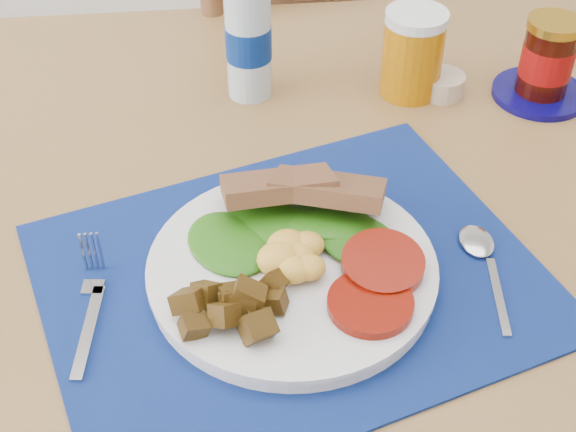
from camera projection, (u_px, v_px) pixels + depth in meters
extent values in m
cube|color=brown|center=(290.00, 189.00, 0.98)|extent=(1.40, 0.90, 0.04)
cube|color=#54321E|center=(279.00, 88.00, 1.67)|extent=(0.54, 0.53, 0.04)
cylinder|color=#54321E|center=(323.00, 117.00, 2.01)|extent=(0.04, 0.04, 0.43)
cylinder|color=#54321E|center=(177.00, 152.00, 1.90)|extent=(0.04, 0.04, 0.43)
cylinder|color=#54321E|center=(391.00, 202.00, 1.76)|extent=(0.04, 0.04, 0.43)
cylinder|color=#54321E|center=(227.00, 249.00, 1.65)|extent=(0.04, 0.04, 0.43)
cube|color=black|center=(292.00, 278.00, 0.84)|extent=(0.60, 0.53, 0.00)
cylinder|color=silver|center=(292.00, 271.00, 0.83)|extent=(0.30, 0.30, 0.02)
ellipsoid|color=#F2B03E|center=(298.00, 256.00, 0.81)|extent=(0.07, 0.06, 0.03)
cylinder|color=#820A04|center=(376.00, 285.00, 0.79)|extent=(0.08, 0.08, 0.01)
ellipsoid|color=#144408|center=(298.00, 231.00, 0.85)|extent=(0.16, 0.09, 0.01)
cube|color=brown|center=(303.00, 187.00, 0.87)|extent=(0.13, 0.08, 0.04)
cube|color=#B2B5BA|center=(88.00, 332.00, 0.78)|extent=(0.03, 0.12, 0.00)
cube|color=#B2B5BA|center=(95.00, 274.00, 0.84)|extent=(0.03, 0.06, 0.00)
cube|color=#B2B5BA|center=(498.00, 296.00, 0.81)|extent=(0.03, 0.11, 0.00)
ellipsoid|color=#B2B5BA|center=(476.00, 243.00, 0.87)|extent=(0.04, 0.05, 0.00)
cylinder|color=#ADBFCC|center=(249.00, 42.00, 1.06)|extent=(0.06, 0.06, 0.16)
cylinder|color=navy|center=(249.00, 42.00, 1.06)|extent=(0.06, 0.06, 0.05)
cylinder|color=#AB6304|center=(412.00, 56.00, 1.07)|extent=(0.08, 0.08, 0.11)
cylinder|color=tan|center=(442.00, 85.00, 1.10)|extent=(0.06, 0.06, 0.03)
cylinder|color=#08044F|center=(539.00, 93.00, 1.10)|extent=(0.13, 0.13, 0.01)
cylinder|color=black|center=(547.00, 60.00, 1.06)|extent=(0.07, 0.07, 0.09)
cylinder|color=maroon|center=(547.00, 60.00, 1.06)|extent=(0.07, 0.07, 0.04)
cylinder|color=#A6771B|center=(556.00, 24.00, 1.03)|extent=(0.07, 0.07, 0.01)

